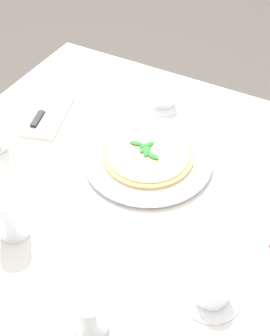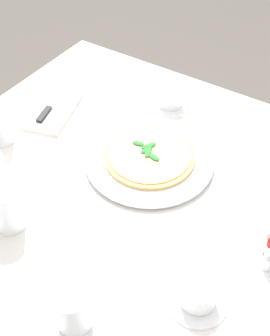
{
  "view_description": "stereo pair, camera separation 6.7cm",
  "coord_description": "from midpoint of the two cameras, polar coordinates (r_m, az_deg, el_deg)",
  "views": [
    {
      "loc": [
        -0.71,
        -0.42,
        1.62
      ],
      "look_at": [
        0.06,
        -0.01,
        0.76
      ],
      "focal_mm": 48.61,
      "sensor_mm": 36.0,
      "label": 1
    },
    {
      "loc": [
        -0.67,
        -0.48,
        1.62
      ],
      "look_at": [
        0.06,
        -0.01,
        0.76
      ],
      "focal_mm": 48.61,
      "sensor_mm": 36.0,
      "label": 2
    }
  ],
  "objects": [
    {
      "name": "pepper_shaker",
      "position": [
        1.07,
        18.16,
        -10.99
      ],
      "size": [
        0.03,
        0.03,
        0.06
      ],
      "color": "white",
      "rests_on": "dining_table"
    },
    {
      "name": "water_glass_left_edge",
      "position": [
        0.94,
        -5.61,
        -17.56
      ],
      "size": [
        0.07,
        0.07,
        0.1
      ],
      "color": "white",
      "rests_on": "dining_table"
    },
    {
      "name": "coffee_cup_right_edge",
      "position": [
        1.45,
        5.74,
        8.71
      ],
      "size": [
        0.13,
        0.13,
        0.07
      ],
      "color": "white",
      "rests_on": "dining_table"
    },
    {
      "name": "pizza",
      "position": [
        1.25,
        3.33,
        1.55
      ],
      "size": [
        0.25,
        0.25,
        0.02
      ],
      "color": "#DBAD60",
      "rests_on": "pizza_plate"
    },
    {
      "name": "dining_table",
      "position": [
        1.3,
        -0.27,
        -6.19
      ],
      "size": [
        1.11,
        1.11,
        0.74
      ],
      "color": "white",
      "rests_on": "ground_plane"
    },
    {
      "name": "napkin_folded",
      "position": [
        1.45,
        -9.16,
        7.28
      ],
      "size": [
        0.25,
        0.19,
        0.02
      ],
      "rotation": [
        0.0,
        0.0,
        0.29
      ],
      "color": "white",
      "rests_on": "dining_table"
    },
    {
      "name": "coffee_cup_near_right",
      "position": [
        0.99,
        9.89,
        -15.42
      ],
      "size": [
        0.13,
        0.13,
        0.06
      ],
      "color": "white",
      "rests_on": "dining_table"
    },
    {
      "name": "salt_shaker",
      "position": [
        1.11,
        18.16,
        -8.51
      ],
      "size": [
        0.03,
        0.03,
        0.06
      ],
      "color": "white",
      "rests_on": "dining_table"
    },
    {
      "name": "hot_sauce_bottle",
      "position": [
        1.09,
        18.27,
        -9.45
      ],
      "size": [
        0.02,
        0.02,
        0.08
      ],
      "color": "#B7140F",
      "rests_on": "dining_table"
    },
    {
      "name": "ground_plane",
      "position": [
        1.81,
        -0.2,
        -18.5
      ],
      "size": [
        8.0,
        8.0,
        0.0
      ],
      "primitive_type": "plane",
      "color": "#4C4742"
    },
    {
      "name": "water_glass_far_right",
      "position": [
        1.11,
        -14.07,
        -5.25
      ],
      "size": [
        0.07,
        0.07,
        0.12
      ],
      "color": "white",
      "rests_on": "dining_table"
    },
    {
      "name": "pizza_plate",
      "position": [
        1.26,
        3.31,
        1.07
      ],
      "size": [
        0.36,
        0.36,
        0.02
      ],
      "color": "white",
      "rests_on": "dining_table"
    },
    {
      "name": "dinner_knife",
      "position": [
        1.44,
        -9.18,
        7.79
      ],
      "size": [
        0.19,
        0.07,
        0.01
      ],
      "rotation": [
        0.0,
        0.0,
        0.27
      ],
      "color": "silver",
      "rests_on": "napkin_folded"
    }
  ]
}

